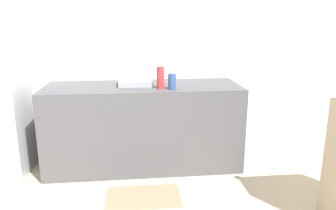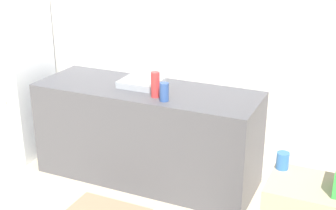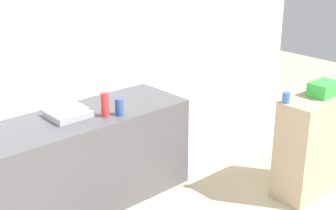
% 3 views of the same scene
% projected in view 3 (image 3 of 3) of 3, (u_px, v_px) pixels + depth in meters
% --- Properties ---
extents(wall_back, '(8.00, 0.06, 2.60)m').
position_uv_depth(wall_back, '(7.00, 74.00, 4.07)').
color(wall_back, white).
rests_on(wall_back, ground_plane).
extents(counter, '(2.08, 0.72, 0.91)m').
position_uv_depth(counter, '(82.00, 161.00, 4.37)').
color(counter, '#4C4C51').
rests_on(counter, ground_plane).
extents(sink_basin, '(0.36, 0.33, 0.06)m').
position_uv_depth(sink_basin, '(68.00, 113.00, 4.19)').
color(sink_basin, '#9EA3A8').
rests_on(sink_basin, counter).
extents(bottle_tall, '(0.08, 0.08, 0.22)m').
position_uv_depth(bottle_tall, '(105.00, 105.00, 4.17)').
color(bottle_tall, red).
rests_on(bottle_tall, counter).
extents(bottle_short, '(0.08, 0.08, 0.16)m').
position_uv_depth(bottle_short, '(119.00, 107.00, 4.20)').
color(bottle_short, '#2D4C8C').
rests_on(bottle_short, counter).
extents(shelf_cabinet, '(0.70, 0.36, 1.00)m').
position_uv_depth(shelf_cabinet, '(309.00, 147.00, 4.55)').
color(shelf_cabinet, tan).
rests_on(shelf_cabinet, ground_plane).
extents(basket, '(0.29, 0.20, 0.13)m').
position_uv_depth(basket, '(324.00, 89.00, 4.42)').
color(basket, green).
rests_on(basket, shelf_cabinet).
extents(jar, '(0.07, 0.07, 0.10)m').
position_uv_depth(jar, '(286.00, 98.00, 4.24)').
color(jar, '#336BB2').
rests_on(jar, shelf_cabinet).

